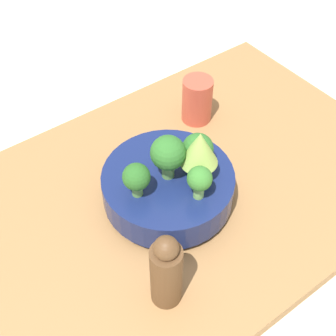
{
  "coord_description": "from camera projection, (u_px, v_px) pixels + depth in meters",
  "views": [
    {
      "loc": [
        -0.36,
        -0.47,
        0.75
      ],
      "look_at": [
        -0.02,
        -0.01,
        0.13
      ],
      "focal_mm": 50.0,
      "sensor_mm": 36.0,
      "label": 1
    }
  ],
  "objects": [
    {
      "name": "ground_plane",
      "position": [
        172.0,
        202.0,
        0.95
      ],
      "size": [
        6.0,
        6.0,
        0.0
      ],
      "primitive_type": "plane",
      "color": "beige"
    },
    {
      "name": "table",
      "position": [
        172.0,
        197.0,
        0.94
      ],
      "size": [
        0.97,
        0.62,
        0.03
      ],
      "color": "#9E7042",
      "rests_on": "ground_plane"
    },
    {
      "name": "bowl",
      "position": [
        168.0,
        186.0,
        0.88
      ],
      "size": [
        0.25,
        0.25,
        0.07
      ],
      "color": "navy",
      "rests_on": "table"
    },
    {
      "name": "broccoli_floret_center",
      "position": [
        168.0,
        154.0,
        0.82
      ],
      "size": [
        0.06,
        0.06,
        0.09
      ],
      "color": "#609347",
      "rests_on": "bowl"
    },
    {
      "name": "broccoli_floret_front",
      "position": [
        200.0,
        180.0,
        0.79
      ],
      "size": [
        0.04,
        0.04,
        0.07
      ],
      "color": "#7AB256",
      "rests_on": "bowl"
    },
    {
      "name": "broccoli_floret_right",
      "position": [
        198.0,
        150.0,
        0.84
      ],
      "size": [
        0.06,
        0.06,
        0.08
      ],
      "color": "#6BA34C",
      "rests_on": "bowl"
    },
    {
      "name": "romanesco_piece_near",
      "position": [
        200.0,
        149.0,
        0.81
      ],
      "size": [
        0.07,
        0.07,
        0.1
      ],
      "color": "#6BA34C",
      "rests_on": "bowl"
    },
    {
      "name": "broccoli_floret_left",
      "position": [
        136.0,
        178.0,
        0.8
      ],
      "size": [
        0.05,
        0.05,
        0.07
      ],
      "color": "#609347",
      "rests_on": "bowl"
    },
    {
      "name": "cup",
      "position": [
        197.0,
        100.0,
        1.04
      ],
      "size": [
        0.07,
        0.07,
        0.1
      ],
      "color": "#C64C38",
      "rests_on": "table"
    },
    {
      "name": "pepper_mill",
      "position": [
        166.0,
        272.0,
        0.72
      ],
      "size": [
        0.05,
        0.05,
        0.16
      ],
      "color": "brown",
      "rests_on": "table"
    }
  ]
}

